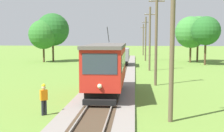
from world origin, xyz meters
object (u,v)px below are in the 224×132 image
at_px(utility_pole_near_tram, 172,43).
at_px(track_worker, 44,98).
at_px(utility_pole_distant, 146,39).
at_px(tree_horizon, 43,34).
at_px(tree_right_far, 191,32).
at_px(utility_pole_far, 150,38).
at_px(utility_pole_horizon, 143,39).
at_px(tree_right_near, 198,30).
at_px(freight_car, 121,56).
at_px(utility_pole_mid, 156,37).
at_px(tree_left_far, 206,31).
at_px(red_tram, 106,67).
at_px(tree_left_near, 53,30).

height_order(utility_pole_near_tram, track_worker, utility_pole_near_tram).
distance_m(utility_pole_near_tram, utility_pole_distant, 38.25).
xyz_separation_m(track_worker, tree_horizon, (-10.32, 33.58, 3.69)).
bearing_deg(tree_right_far, track_worker, -112.32).
xyz_separation_m(utility_pole_far, utility_pole_distant, (0.00, 15.07, -0.16)).
xyz_separation_m(utility_pole_far, utility_pole_horizon, (0.00, 30.85, -0.46)).
distance_m(utility_pole_far, tree_right_near, 16.68).
height_order(freight_car, tree_right_near, tree_right_near).
bearing_deg(utility_pole_near_tram, utility_pole_mid, 90.00).
relative_size(utility_pole_mid, tree_left_far, 1.15).
height_order(utility_pole_near_tram, tree_left_far, utility_pole_near_tram).
height_order(utility_pole_distant, track_worker, utility_pole_distant).
distance_m(track_worker, tree_right_far, 37.72).
bearing_deg(utility_pole_far, tree_right_near, 57.89).
distance_m(red_tram, utility_pole_mid, 6.90).
relative_size(freight_car, utility_pole_far, 0.64).
xyz_separation_m(utility_pole_horizon, track_worker, (-6.91, -53.16, -2.69)).
distance_m(tree_left_near, tree_right_near, 24.85).
relative_size(utility_pole_far, tree_horizon, 1.13).
bearing_deg(track_worker, utility_pole_mid, -69.57).
relative_size(utility_pole_mid, utility_pole_distant, 1.09).
height_order(utility_pole_far, tree_left_far, utility_pole_far).
xyz_separation_m(track_worker, tree_left_far, (15.67, 30.36, 4.20)).
relative_size(tree_left_near, tree_right_far, 1.08).
distance_m(utility_pole_mid, tree_left_far, 21.54).
bearing_deg(freight_car, tree_horizon, 156.39).
distance_m(tree_right_near, tree_right_far, 2.31).
relative_size(utility_pole_mid, tree_horizon, 1.18).
xyz_separation_m(utility_pole_mid, tree_horizon, (-17.23, 22.88, 0.35)).
relative_size(freight_car, utility_pole_horizon, 0.73).
height_order(utility_pole_near_tram, utility_pole_far, utility_pole_far).
xyz_separation_m(red_tram, tree_left_near, (-12.03, 29.38, 3.30)).
xyz_separation_m(freight_car, utility_pole_far, (3.93, -5.45, 2.57)).
height_order(freight_car, track_worker, freight_car).
xyz_separation_m(freight_car, tree_left_near, (-12.03, 7.06, 3.94)).
distance_m(utility_pole_mid, track_worker, 13.17).
distance_m(red_tram, tree_right_near, 33.65).
height_order(red_tram, utility_pole_mid, utility_pole_mid).
distance_m(utility_pole_horizon, track_worker, 53.68).
distance_m(utility_pole_near_tram, utility_pole_horizon, 54.03).
bearing_deg(tree_right_near, tree_right_far, -131.26).
bearing_deg(tree_right_far, utility_pole_distant, 159.90).
xyz_separation_m(freight_car, tree_horizon, (-13.30, 5.81, 3.12)).
bearing_deg(tree_horizon, red_tram, -64.70).
xyz_separation_m(red_tram, utility_pole_horizon, (3.93, 47.72, 1.48)).
bearing_deg(utility_pole_far, tree_horizon, 146.83).
distance_m(tree_left_near, tree_horizon, 1.96).
xyz_separation_m(utility_pole_distant, utility_pole_horizon, (0.00, 15.78, -0.30)).
bearing_deg(tree_left_near, tree_left_far, -10.25).
bearing_deg(tree_horizon, tree_right_near, 6.19).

